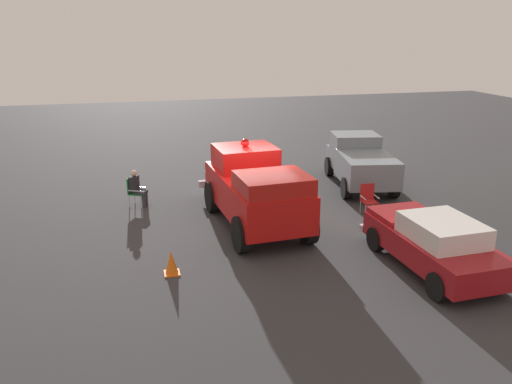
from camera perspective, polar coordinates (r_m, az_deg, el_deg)
The scene contains 8 objects.
ground_plane at distance 16.55m, azimuth -0.70°, elevation -3.48°, with size 60.00×60.00×0.00m, color #333335.
vintage_fire_truck at distance 16.16m, azimuth -0.26°, elevation 0.48°, with size 6.08×2.66×2.59m.
classic_hot_rod at distance 14.06m, azimuth 19.01°, elevation -5.21°, with size 4.42×2.05×1.46m.
parked_pickup at distance 20.66m, azimuth 11.43°, elevation 3.38°, with size 5.04×2.71×1.90m.
lawn_chair_near_truck at distance 18.51m, azimuth -13.39°, elevation 0.28°, with size 0.66×0.66×1.02m.
lawn_chair_by_car at distance 17.62m, azimuth 12.35°, elevation -0.53°, with size 0.53×0.54×1.02m.
spectator_seated at distance 18.42m, azimuth -13.04°, elevation 0.57°, with size 0.57×0.64×1.29m.
traffic_cone at distance 13.34m, azimuth -9.36°, elevation -7.75°, with size 0.40×0.40×0.64m.
Camera 1 is at (-15.01, 3.57, 6.00)m, focal length 36.09 mm.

